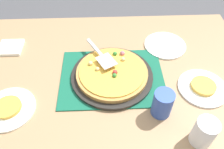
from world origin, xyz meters
The scene contains 14 objects.
ground_plane centered at (0.00, 0.00, 0.00)m, with size 8.00×8.00×0.00m, color #4C4C51.
dining_table centered at (0.00, 0.00, 0.64)m, with size 1.40×1.00×0.75m.
placemat centered at (0.00, 0.00, 0.75)m, with size 0.48×0.36×0.01m, color #145B42.
pizza_pan centered at (0.00, 0.00, 0.76)m, with size 0.38×0.38×0.01m, color black.
pizza centered at (0.00, 0.00, 0.78)m, with size 0.33×0.33×0.04m.
plate_near_left centered at (0.40, -0.08, 0.76)m, with size 0.22×0.22×0.01m, color white.
plate_far_right centered at (-0.44, -0.16, 0.76)m, with size 0.22×0.22×0.01m, color white.
plate_side centered at (0.29, 0.21, 0.76)m, with size 0.22×0.22×0.01m, color white.
served_slice_left centered at (0.40, -0.08, 0.77)m, with size 0.11×0.11×0.02m, color gold.
served_slice_right centered at (-0.44, -0.16, 0.77)m, with size 0.11×0.11×0.02m, color gold.
cup_near centered at (0.19, -0.20, 0.81)m, with size 0.08×0.08×0.12m, color #3351AD.
cup_far centered at (0.32, -0.33, 0.81)m, with size 0.08×0.08×0.12m, color white.
pizza_server centered at (-0.05, 0.09, 0.82)m, with size 0.15×0.22×0.01m.
napkin_stack centered at (-0.53, 0.23, 0.76)m, with size 0.12×0.12×0.02m, color white.
Camera 1 is at (-0.03, -0.70, 1.54)m, focal length 36.04 mm.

